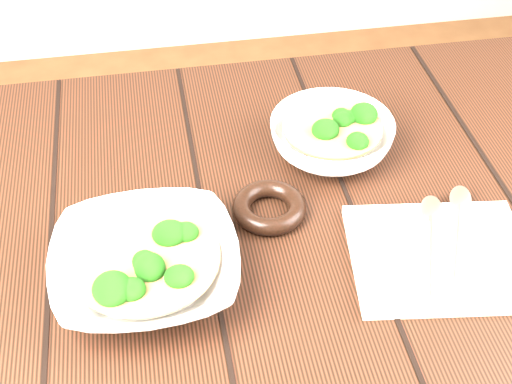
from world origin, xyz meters
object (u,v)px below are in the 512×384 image
at_px(soup_bowl_back, 331,137).
at_px(napkin, 440,256).
at_px(soup_bowl_front, 146,266).
at_px(trivet, 269,207).
at_px(table, 224,289).

relative_size(soup_bowl_back, napkin, 0.91).
distance_m(soup_bowl_front, trivet, 0.19).
relative_size(table, napkin, 5.41).
xyz_separation_m(table, soup_bowl_front, (-0.10, -0.07, 0.15)).
relative_size(table, soup_bowl_back, 5.94).
xyz_separation_m(table, napkin, (0.26, -0.10, 0.13)).
xyz_separation_m(soup_bowl_front, trivet, (0.17, 0.09, -0.02)).
bearing_deg(table, napkin, -20.86).
height_order(soup_bowl_front, soup_bowl_back, soup_bowl_front).
bearing_deg(napkin, table, 166.64).
bearing_deg(soup_bowl_front, table, 36.04).
distance_m(table, soup_bowl_back, 0.27).
distance_m(trivet, napkin, 0.23).
height_order(soup_bowl_front, napkin, soup_bowl_front).
relative_size(soup_bowl_front, trivet, 2.27).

